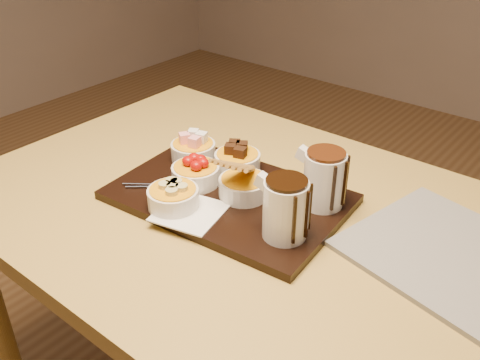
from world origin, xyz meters
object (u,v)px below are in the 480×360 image
Objects in this scene: dining_table at (252,248)px; pitcher_milk_chocolate at (324,180)px; serving_board at (229,197)px; bowl_strawberries at (196,175)px; pitcher_dark_chocolate at (285,210)px; newspaper at (463,261)px.

dining_table is 0.22m from pitcher_milk_chocolate.
pitcher_milk_chocolate is at bearing 21.80° from serving_board.
dining_table is at bearing 7.74° from bowl_strawberries.
newspaper is at bearing 23.49° from pitcher_dark_chocolate.
dining_table is 10.95× the size of pitcher_milk_chocolate.
pitcher_dark_chocolate is 0.13m from pitcher_milk_chocolate.
dining_table is at bearing 150.10° from pitcher_dark_chocolate.
bowl_strawberries is at bearing 167.35° from pitcher_dark_chocolate.
pitcher_milk_chocolate is at bearing 21.26° from bowl_strawberries.
bowl_strawberries is at bearing -176.42° from serving_board.
dining_table is 10.95× the size of pitcher_dark_chocolate.
newspaper is (0.44, 0.10, -0.00)m from serving_board.
serving_board is 4.60× the size of bowl_strawberries.
pitcher_milk_chocolate is (0.17, 0.08, 0.06)m from serving_board.
bowl_strawberries reaches higher than newspaper.
newspaper is at bearing 8.05° from serving_board.
pitcher_dark_chocolate reaches higher than bowl_strawberries.
pitcher_dark_chocolate is 0.30× the size of newspaper.
dining_table is at bearing -154.28° from newspaper.
serving_board is 4.20× the size of pitcher_dark_chocolate.
serving_board is 0.08m from bowl_strawberries.
serving_board reaches higher than dining_table.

